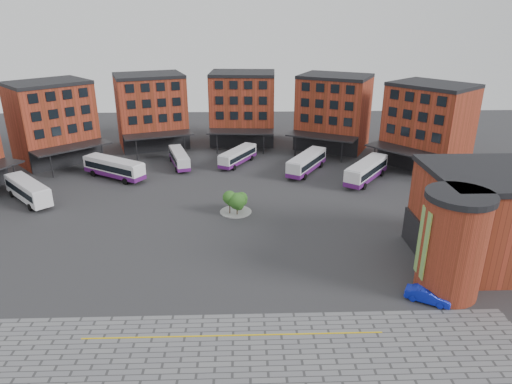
{
  "coord_description": "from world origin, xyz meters",
  "views": [
    {
      "loc": [
        2.94,
        -46.02,
        26.1
      ],
      "look_at": [
        4.74,
        9.45,
        4.0
      ],
      "focal_mm": 32.0,
      "sensor_mm": 36.0,
      "label": 1
    }
  ],
  "objects_px": {
    "bus_d": "(238,156)",
    "bus_e": "(307,162)",
    "bus_f": "(366,171)",
    "tree_island": "(236,201)",
    "bus_c": "(179,158)",
    "bus_a": "(28,189)",
    "bus_b": "(114,168)",
    "blue_car": "(428,295)"
  },
  "relations": [
    {
      "from": "bus_c",
      "to": "bus_e",
      "type": "xyz_separation_m",
      "value": [
        22.42,
        -4.04,
        0.25
      ]
    },
    {
      "from": "blue_car",
      "to": "tree_island",
      "type": "bearing_deg",
      "value": 70.76
    },
    {
      "from": "bus_d",
      "to": "bus_f",
      "type": "xyz_separation_m",
      "value": [
        21.07,
        -9.56,
        0.28
      ]
    },
    {
      "from": "bus_a",
      "to": "tree_island",
      "type": "bearing_deg",
      "value": -53.65
    },
    {
      "from": "bus_d",
      "to": "bus_f",
      "type": "height_order",
      "value": "bus_f"
    },
    {
      "from": "bus_a",
      "to": "bus_d",
      "type": "distance_m",
      "value": 34.74
    },
    {
      "from": "bus_d",
      "to": "blue_car",
      "type": "xyz_separation_m",
      "value": [
        18.44,
        -43.03,
        -0.84
      ]
    },
    {
      "from": "tree_island",
      "to": "bus_f",
      "type": "distance_m",
      "value": 24.53
    },
    {
      "from": "bus_c",
      "to": "bus_f",
      "type": "distance_m",
      "value": 32.78
    },
    {
      "from": "bus_b",
      "to": "bus_c",
      "type": "distance_m",
      "value": 11.71
    },
    {
      "from": "tree_island",
      "to": "bus_a",
      "type": "distance_m",
      "value": 30.95
    },
    {
      "from": "bus_a",
      "to": "bus_c",
      "type": "distance_m",
      "value": 25.48
    },
    {
      "from": "bus_e",
      "to": "bus_a",
      "type": "bearing_deg",
      "value": -133.73
    },
    {
      "from": "bus_a",
      "to": "bus_e",
      "type": "distance_m",
      "value": 44.06
    },
    {
      "from": "bus_d",
      "to": "bus_c",
      "type": "bearing_deg",
      "value": -145.72
    },
    {
      "from": "tree_island",
      "to": "bus_e",
      "type": "height_order",
      "value": "tree_island"
    },
    {
      "from": "bus_a",
      "to": "bus_b",
      "type": "distance_m",
      "value": 13.94
    },
    {
      "from": "bus_b",
      "to": "bus_e",
      "type": "distance_m",
      "value": 32.54
    },
    {
      "from": "bus_b",
      "to": "blue_car",
      "type": "bearing_deg",
      "value": -100.03
    },
    {
      "from": "bus_d",
      "to": "blue_car",
      "type": "height_order",
      "value": "bus_d"
    },
    {
      "from": "tree_island",
      "to": "bus_c",
      "type": "xyz_separation_m",
      "value": [
        -10.4,
        21.15,
        -0.39
      ]
    },
    {
      "from": "bus_c",
      "to": "bus_e",
      "type": "distance_m",
      "value": 22.79
    },
    {
      "from": "bus_c",
      "to": "bus_e",
      "type": "relative_size",
      "value": 0.9
    },
    {
      "from": "bus_e",
      "to": "bus_f",
      "type": "xyz_separation_m",
      "value": [
        9.16,
        -4.73,
        0.06
      ]
    },
    {
      "from": "bus_b",
      "to": "bus_f",
      "type": "height_order",
      "value": "bus_f"
    },
    {
      "from": "bus_d",
      "to": "bus_e",
      "type": "bearing_deg",
      "value": 7.94
    },
    {
      "from": "bus_a",
      "to": "bus_f",
      "type": "distance_m",
      "value": 52.11
    },
    {
      "from": "bus_b",
      "to": "bus_c",
      "type": "bearing_deg",
      "value": -26.34
    },
    {
      "from": "bus_a",
      "to": "bus_e",
      "type": "relative_size",
      "value": 0.88
    },
    {
      "from": "bus_b",
      "to": "tree_island",
      "type": "bearing_deg",
      "value": -93.66
    },
    {
      "from": "bus_c",
      "to": "bus_a",
      "type": "bearing_deg",
      "value": -158.62
    },
    {
      "from": "bus_d",
      "to": "bus_f",
      "type": "relative_size",
      "value": 0.89
    },
    {
      "from": "bus_c",
      "to": "blue_car",
      "type": "height_order",
      "value": "bus_c"
    },
    {
      "from": "tree_island",
      "to": "blue_car",
      "type": "bearing_deg",
      "value": -48.67
    },
    {
      "from": "bus_a",
      "to": "blue_car",
      "type": "xyz_separation_m",
      "value": [
        49.02,
        -26.54,
        -1.18
      ]
    },
    {
      "from": "bus_a",
      "to": "bus_f",
      "type": "relative_size",
      "value": 0.88
    },
    {
      "from": "bus_a",
      "to": "bus_f",
      "type": "xyz_separation_m",
      "value": [
        51.65,
        6.93,
        -0.06
      ]
    },
    {
      "from": "tree_island",
      "to": "bus_a",
      "type": "bearing_deg",
      "value": 169.87
    },
    {
      "from": "tree_island",
      "to": "bus_c",
      "type": "height_order",
      "value": "tree_island"
    },
    {
      "from": "bus_d",
      "to": "bus_e",
      "type": "height_order",
      "value": "bus_e"
    },
    {
      "from": "bus_c",
      "to": "tree_island",
      "type": "bearing_deg",
      "value": -80.49
    },
    {
      "from": "bus_c",
      "to": "bus_d",
      "type": "distance_m",
      "value": 10.54
    }
  ]
}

